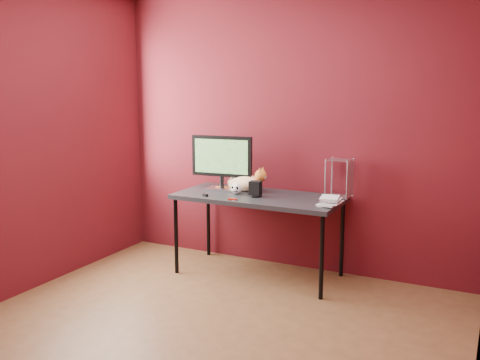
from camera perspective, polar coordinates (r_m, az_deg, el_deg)
The scene contains 11 objects.
room at distance 3.46m, azimuth -5.10°, elevation 5.26°, with size 3.52×3.52×2.61m.
desk at distance 4.84m, azimuth 2.00°, elevation -2.22°, with size 1.50×0.70×0.75m.
monitor at distance 5.02m, azimuth -1.95°, elevation 2.14°, with size 0.59×0.22×0.51m.
cat at distance 5.00m, azimuth 0.56°, elevation -0.24°, with size 0.52×0.23×0.24m.
skull_mug at distance 4.87m, azimuth -0.36°, elevation -0.91°, with size 0.10×0.10×0.10m.
speaker at distance 4.76m, azimuth 1.65°, elevation -1.01°, with size 0.12×0.12×0.14m.
book_stack at distance 4.45m, azimuth 8.91°, elevation 2.54°, with size 0.18×0.23×0.81m.
wire_rack at distance 4.80m, azimuth 10.54°, elevation 0.21°, with size 0.21×0.18×0.34m.
pocket_knife at distance 4.63m, azimuth -0.80°, elevation -2.07°, with size 0.08×0.02×0.02m, color #98170B.
black_gadget at distance 4.78m, azimuth -3.73°, elevation -1.63°, with size 0.05×0.03×0.02m, color black.
washer at distance 4.62m, azimuth -0.58°, elevation -2.16°, with size 0.04×0.04×0.00m, color #A4A4A8.
Camera 1 is at (1.80, -2.94, 1.74)m, focal length 40.00 mm.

